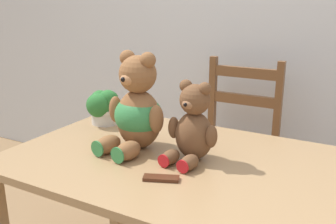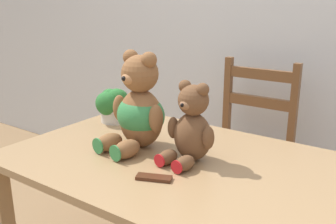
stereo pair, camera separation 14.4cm
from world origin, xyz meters
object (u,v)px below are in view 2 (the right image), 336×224
object	(u,v)px
teddy_bear_right	(191,128)
chocolate_bar	(154,178)
teddy_bear_left	(139,110)
potted_plant	(113,104)
wooden_chair_behind	(246,154)

from	to	relation	value
teddy_bear_right	chocolate_bar	world-z (taller)	teddy_bear_right
teddy_bear_left	potted_plant	bearing A→B (deg)	-21.62
potted_plant	chocolate_bar	distance (m)	0.68
wooden_chair_behind	chocolate_bar	distance (m)	1.00
wooden_chair_behind	chocolate_bar	size ratio (longest dim) A/B	8.25
wooden_chair_behind	teddy_bear_left	world-z (taller)	teddy_bear_left
teddy_bear_right	chocolate_bar	size ratio (longest dim) A/B	2.50
wooden_chair_behind	teddy_bear_left	size ratio (longest dim) A/B	2.53
potted_plant	teddy_bear_left	bearing A→B (deg)	-30.02
wooden_chair_behind	teddy_bear_right	bearing A→B (deg)	96.54
wooden_chair_behind	chocolate_bar	world-z (taller)	wooden_chair_behind
teddy_bear_left	teddy_bear_right	world-z (taller)	teddy_bear_left
potted_plant	chocolate_bar	bearing A→B (deg)	-35.62
chocolate_bar	potted_plant	bearing A→B (deg)	144.38
teddy_bear_left	teddy_bear_right	bearing A→B (deg)	-171.92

